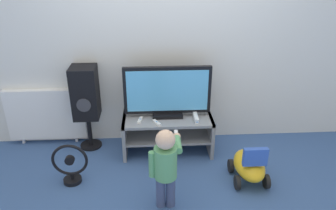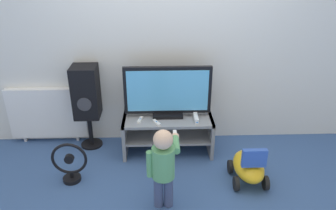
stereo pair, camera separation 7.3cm
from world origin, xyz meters
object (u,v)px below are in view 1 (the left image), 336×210
(remote_primary, at_px, (140,120))
(floor_fan, at_px, (70,165))
(television, at_px, (167,92))
(child, at_px, (166,163))
(radiator, at_px, (46,115))
(game_console, at_px, (196,118))
(remote_secondary, at_px, (157,123))
(speaker_tower, at_px, (85,95))
(ride_on_toy, at_px, (249,165))

(remote_primary, bearing_deg, floor_fan, -146.72)
(television, xyz_separation_m, floor_fan, (-0.98, -0.56, -0.51))
(child, distance_m, radiator, 1.77)
(game_console, height_order, floor_fan, game_console)
(radiator, bearing_deg, remote_primary, -17.25)
(television, height_order, remote_secondary, television)
(television, xyz_separation_m, child, (-0.07, -0.93, -0.25))
(remote_secondary, relative_size, speaker_tower, 0.13)
(remote_primary, height_order, ride_on_toy, remote_primary)
(television, relative_size, radiator, 1.05)
(ride_on_toy, bearing_deg, child, -159.87)
(game_console, height_order, child, child)
(remote_primary, bearing_deg, remote_secondary, -21.62)
(remote_secondary, bearing_deg, floor_fan, -156.29)
(remote_primary, xyz_separation_m, child, (0.23, -0.82, 0.01))
(floor_fan, bearing_deg, television, 29.63)
(child, relative_size, speaker_tower, 0.79)
(radiator, bearing_deg, remote_secondary, -17.87)
(floor_fan, bearing_deg, child, -22.44)
(remote_primary, xyz_separation_m, ride_on_toy, (1.07, -0.51, -0.27))
(remote_secondary, distance_m, ride_on_toy, 1.04)
(child, bearing_deg, floor_fan, 157.56)
(radiator, bearing_deg, ride_on_toy, -21.46)
(floor_fan, relative_size, radiator, 0.48)
(remote_primary, relative_size, radiator, 0.15)
(television, relative_size, ride_on_toy, 1.90)
(remote_primary, distance_m, child, 0.85)
(remote_secondary, distance_m, speaker_tower, 0.85)
(remote_primary, xyz_separation_m, floor_fan, (-0.68, -0.44, -0.24))
(child, distance_m, speaker_tower, 1.35)
(television, distance_m, ride_on_toy, 1.13)
(television, bearing_deg, radiator, 170.65)
(remote_primary, bearing_deg, ride_on_toy, -25.52)
(game_console, distance_m, remote_primary, 0.60)
(remote_secondary, height_order, floor_fan, remote_secondary)
(game_console, bearing_deg, child, -114.39)
(child, distance_m, ride_on_toy, 0.94)
(child, bearing_deg, remote_primary, 105.87)
(game_console, distance_m, speaker_tower, 1.24)
(remote_primary, bearing_deg, radiator, 162.75)
(television, distance_m, radiator, 1.46)
(remote_primary, distance_m, floor_fan, 0.85)
(television, distance_m, game_console, 0.41)
(remote_primary, height_order, floor_fan, remote_primary)
(remote_secondary, xyz_separation_m, ride_on_toy, (0.90, -0.44, -0.27))
(remote_primary, bearing_deg, speaker_tower, 159.73)
(game_console, bearing_deg, radiator, 168.35)
(speaker_tower, bearing_deg, remote_primary, -20.27)
(television, xyz_separation_m, radiator, (-1.40, 0.23, -0.34))
(game_console, xyz_separation_m, speaker_tower, (-1.20, 0.23, 0.20))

